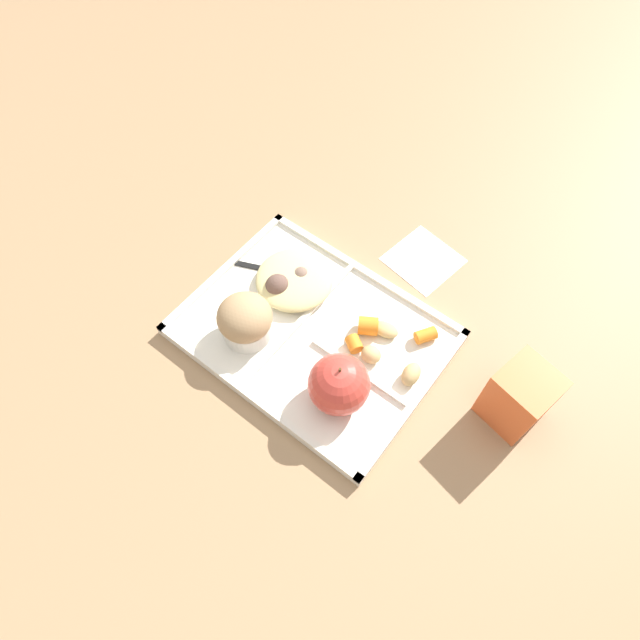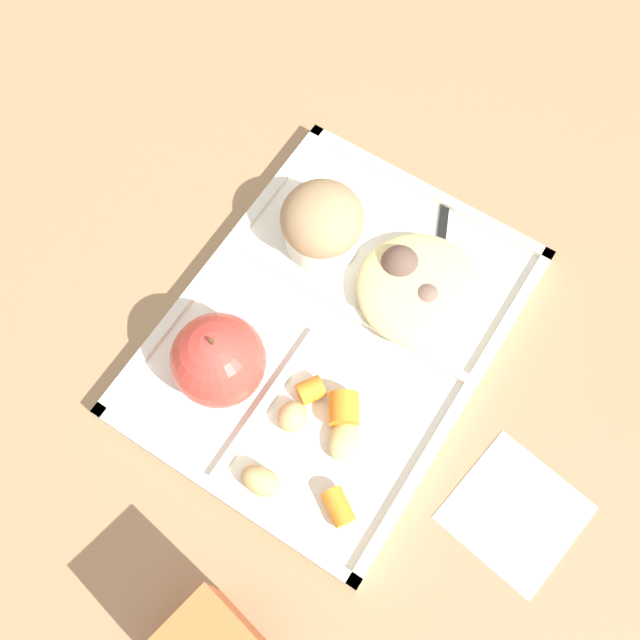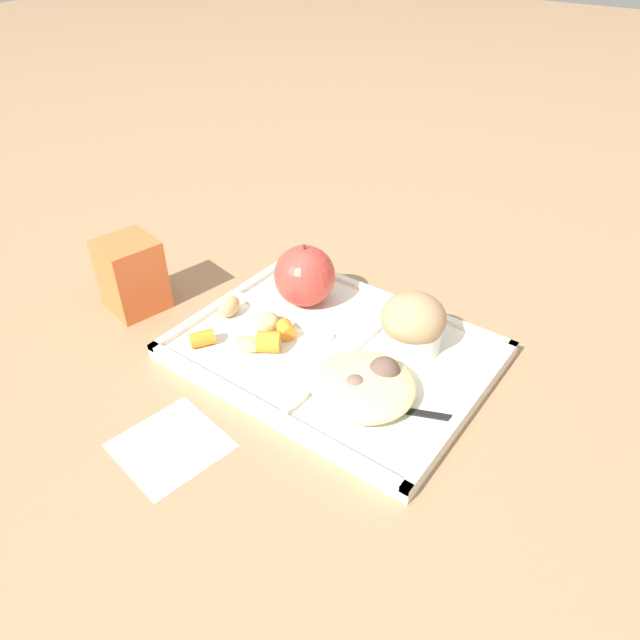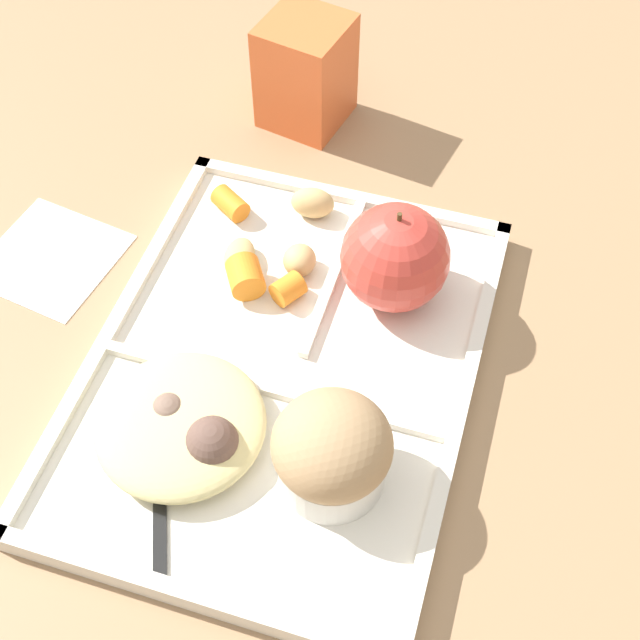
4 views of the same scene
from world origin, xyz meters
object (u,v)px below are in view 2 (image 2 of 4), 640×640
object	(u,v)px
lunch_tray	(333,334)
plastic_fork	(437,273)
green_apple	(218,360)
bran_muffin	(322,223)

from	to	relation	value
lunch_tray	plastic_fork	xyz separation A→B (m)	(0.10, -0.05, 0.01)
green_apple	plastic_fork	world-z (taller)	green_apple
green_apple	bran_muffin	size ratio (longest dim) A/B	1.13
plastic_fork	bran_muffin	bearing A→B (deg)	105.09
lunch_tray	green_apple	size ratio (longest dim) A/B	4.13
plastic_fork	lunch_tray	bearing A→B (deg)	153.48
lunch_tray	green_apple	distance (m)	0.12
green_apple	plastic_fork	xyz separation A→B (m)	(0.19, -0.11, -0.04)
lunch_tray	green_apple	xyz separation A→B (m)	(-0.09, 0.06, 0.05)
green_apple	bran_muffin	bearing A→B (deg)	0.00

